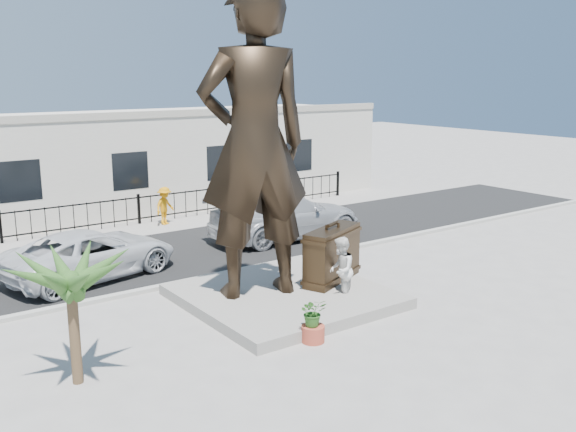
% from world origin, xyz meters
% --- Properties ---
extents(ground, '(100.00, 100.00, 0.00)m').
position_xyz_m(ground, '(0.00, 0.00, 0.00)').
color(ground, '#9E9991').
rests_on(ground, ground).
extents(street, '(40.00, 7.00, 0.01)m').
position_xyz_m(street, '(0.00, 8.00, 0.01)').
color(street, black).
rests_on(street, ground).
extents(curb, '(40.00, 0.25, 0.12)m').
position_xyz_m(curb, '(0.00, 4.50, 0.06)').
color(curb, '#A5A399').
rests_on(curb, ground).
extents(far_sidewalk, '(40.00, 2.50, 0.02)m').
position_xyz_m(far_sidewalk, '(0.00, 12.00, 0.01)').
color(far_sidewalk, '#9E9991').
rests_on(far_sidewalk, ground).
extents(plinth, '(5.20, 5.20, 0.30)m').
position_xyz_m(plinth, '(-0.50, 1.50, 0.15)').
color(plinth, gray).
rests_on(plinth, ground).
extents(fence, '(22.00, 0.10, 1.20)m').
position_xyz_m(fence, '(0.00, 12.80, 0.60)').
color(fence, black).
rests_on(fence, ground).
extents(building, '(28.00, 7.00, 4.40)m').
position_xyz_m(building, '(0.00, 17.00, 2.20)').
color(building, silver).
rests_on(building, ground).
extents(statue, '(3.42, 2.65, 8.31)m').
position_xyz_m(statue, '(-1.21, 1.86, 4.46)').
color(statue, black).
rests_on(statue, plinth).
extents(suitcase, '(2.35, 1.54, 1.59)m').
position_xyz_m(suitcase, '(1.17, 1.42, 1.09)').
color(suitcase, '#342515').
rests_on(suitcase, plinth).
extents(tourist, '(1.14, 1.14, 1.87)m').
position_xyz_m(tourist, '(0.73, 0.52, 0.93)').
color(tourist, silver).
rests_on(tourist, ground).
extents(car_white, '(5.89, 3.71, 1.52)m').
position_xyz_m(car_white, '(-4.14, 6.77, 0.77)').
color(car_white, silver).
rests_on(car_white, street).
extents(car_silver, '(6.25, 2.74, 1.79)m').
position_xyz_m(car_silver, '(3.68, 7.21, 0.90)').
color(car_silver, '#A8AAAD').
rests_on(car_silver, street).
extents(worker, '(1.19, 0.99, 1.60)m').
position_xyz_m(worker, '(0.84, 12.03, 0.82)').
color(worker, orange).
rests_on(worker, far_sidewalk).
extents(palm_tree, '(1.80, 1.80, 3.20)m').
position_xyz_m(palm_tree, '(-6.79, 0.03, 0.00)').
color(palm_tree, '#2B511D').
rests_on(palm_tree, ground).
extents(planter, '(0.56, 0.56, 0.40)m').
position_xyz_m(planter, '(-1.56, -1.18, 0.20)').
color(planter, '#AE422E').
rests_on(planter, ground).
extents(shrub, '(0.79, 0.74, 0.70)m').
position_xyz_m(shrub, '(-1.56, -1.18, 0.75)').
color(shrub, '#295A1D').
rests_on(shrub, planter).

